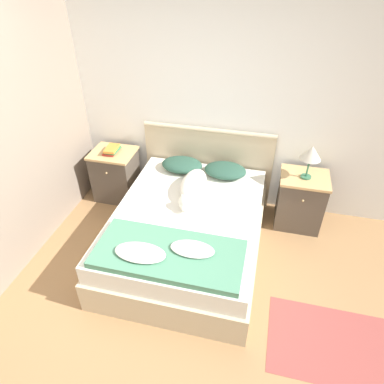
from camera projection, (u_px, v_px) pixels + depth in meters
ground_plane at (141, 339)px, 2.81m from camera, size 16.00×16.00×0.00m
wall_back at (200, 98)px, 3.74m from camera, size 9.00×0.06×2.55m
wall_side_left at (23, 125)px, 3.18m from camera, size 0.06×3.10×2.55m
bed at (188, 232)px, 3.49m from camera, size 1.45×1.90×0.52m
headboard at (208, 163)px, 4.12m from camera, size 1.53×0.06×0.97m
nightstand_left at (116, 174)px, 4.25m from camera, size 0.51×0.45×0.64m
nightstand_right at (300, 200)px, 3.82m from camera, size 0.51×0.45×0.64m
pillow_left at (182, 165)px, 3.92m from camera, size 0.47×0.34×0.13m
pillow_right at (225, 170)px, 3.83m from camera, size 0.47×0.34×0.13m
quilt at (168, 253)px, 2.83m from camera, size 1.24×0.58×0.10m
dog at (193, 187)px, 3.53m from camera, size 0.25×0.76×0.18m
book_stack at (112, 150)px, 4.03m from camera, size 0.16×0.23×0.07m
table_lamp at (311, 154)px, 3.45m from camera, size 0.21×0.21×0.37m
rug at (346, 347)px, 2.76m from camera, size 1.24×0.71×0.00m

